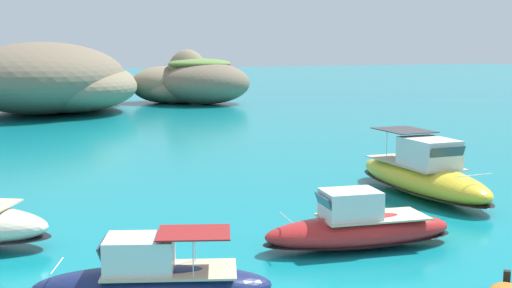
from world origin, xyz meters
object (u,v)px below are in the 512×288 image
motorboat_navy (152,283)px  motorboat_yellow (423,176)px  motorboat_red (358,228)px  islet_small (188,83)px  islet_large (57,83)px

motorboat_navy → motorboat_yellow: 17.31m
motorboat_red → islet_small: bearing=76.4°
islet_large → islet_small: islet_large is taller
islet_small → motorboat_navy: islet_small is taller
motorboat_navy → motorboat_yellow: size_ratio=0.72×
islet_large → motorboat_yellow: islet_large is taller
motorboat_navy → motorboat_red: 8.35m
motorboat_red → motorboat_yellow: motorboat_yellow is taller
islet_large → islet_small: size_ratio=2.14×
motorboat_red → motorboat_yellow: size_ratio=0.76×
islet_small → islet_large: bearing=-173.1°
islet_large → motorboat_navy: 59.75m
motorboat_navy → islet_small: bearing=69.9°
islet_large → motorboat_red: 57.42m
islet_small → motorboat_red: (-14.40, -59.31, -1.85)m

